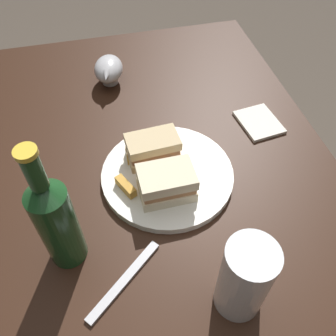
{
  "coord_description": "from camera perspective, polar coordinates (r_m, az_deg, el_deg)",
  "views": [
    {
      "loc": [
        0.48,
        -0.12,
        1.37
      ],
      "look_at": [
        -0.0,
        0.0,
        0.78
      ],
      "focal_mm": 38.92,
      "sensor_mm": 36.0,
      "label": 1
    }
  ],
  "objects": [
    {
      "name": "potato_wedge_right_edge",
      "position": [
        0.75,
        -3.52,
        -3.11
      ],
      "size": [
        0.05,
        0.02,
        0.02
      ],
      "primitive_type": "cube",
      "rotation": [
        0.0,
        0.0,
        0.18
      ],
      "color": "#B77F33",
      "rests_on": "plate"
    },
    {
      "name": "potato_wedge_middle",
      "position": [
        0.75,
        -6.65,
        -2.89
      ],
      "size": [
        0.06,
        0.04,
        0.02
      ],
      "primitive_type": "cube",
      "rotation": [
        0.0,
        0.0,
        0.45
      ],
      "color": "gold",
      "rests_on": "plate"
    },
    {
      "name": "sandwich_half_left",
      "position": [
        0.79,
        -2.38,
        3.11
      ],
      "size": [
        0.07,
        0.12,
        0.06
      ],
      "color": "#CCB284",
      "rests_on": "plate"
    },
    {
      "name": "potato_wedge_front",
      "position": [
        0.76,
        -3.37,
        -1.33
      ],
      "size": [
        0.05,
        0.04,
        0.02
      ],
      "primitive_type": "cube",
      "rotation": [
        0.0,
        0.0,
        5.71
      ],
      "color": "#B77F33",
      "rests_on": "plate"
    },
    {
      "name": "ground_plane",
      "position": [
        1.45,
        -0.05,
        -20.03
      ],
      "size": [
        6.0,
        6.0,
        0.0
      ],
      "primitive_type": "plane",
      "color": "#4C4238"
    },
    {
      "name": "dining_table",
      "position": [
        1.11,
        -0.07,
        -13.47
      ],
      "size": [
        1.21,
        0.77,
        0.75
      ],
      "primitive_type": "cube",
      "color": "black",
      "rests_on": "ground"
    },
    {
      "name": "fork",
      "position": [
        0.67,
        -6.88,
        -17.11
      ],
      "size": [
        0.13,
        0.15,
        0.01
      ],
      "primitive_type": "cube",
      "rotation": [
        0.0,
        0.0,
        2.26
      ],
      "color": "silver",
      "rests_on": "dining_table"
    },
    {
      "name": "pint_glass",
      "position": [
        0.6,
        11.74,
        -16.94
      ],
      "size": [
        0.08,
        0.08,
        0.17
      ],
      "color": "white",
      "rests_on": "dining_table"
    },
    {
      "name": "napkin",
      "position": [
        0.93,
        14.06,
        6.98
      ],
      "size": [
        0.12,
        0.1,
        0.01
      ],
      "primitive_type": "cube",
      "rotation": [
        0.0,
        0.0,
        0.13
      ],
      "color": "silver",
      "rests_on": "dining_table"
    },
    {
      "name": "cider_bottle",
      "position": [
        0.63,
        -17.15,
        -7.87
      ],
      "size": [
        0.07,
        0.07,
        0.28
      ],
      "color": "#19421E",
      "rests_on": "dining_table"
    },
    {
      "name": "gravy_boat",
      "position": [
        1.02,
        -9.3,
        15.02
      ],
      "size": [
        0.13,
        0.1,
        0.07
      ],
      "color": "#B7B7BC",
      "rests_on": "dining_table"
    },
    {
      "name": "plate",
      "position": [
        0.79,
        0.09,
        -1.01
      ],
      "size": [
        0.28,
        0.28,
        0.02
      ],
      "primitive_type": "cylinder",
      "color": "silver",
      "rests_on": "dining_table"
    },
    {
      "name": "potato_wedge_back",
      "position": [
        0.8,
        -4.63,
        1.48
      ],
      "size": [
        0.02,
        0.05,
        0.02
      ],
      "primitive_type": "cube",
      "rotation": [
        0.0,
        0.0,
        1.52
      ],
      "color": "gold",
      "rests_on": "plate"
    },
    {
      "name": "potato_wedge_left_edge",
      "position": [
        0.79,
        -2.97,
        0.82
      ],
      "size": [
        0.05,
        0.04,
        0.02
      ],
      "primitive_type": "cube",
      "rotation": [
        0.0,
        0.0,
        3.62
      ],
      "color": "#B77F33",
      "rests_on": "plate"
    },
    {
      "name": "sandwich_half_right",
      "position": [
        0.72,
        -0.23,
        -2.35
      ],
      "size": [
        0.08,
        0.11,
        0.06
      ],
      "color": "beige",
      "rests_on": "plate"
    }
  ]
}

